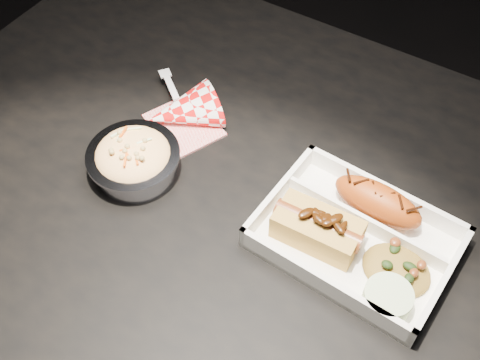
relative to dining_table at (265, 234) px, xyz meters
name	(u,v)px	position (x,y,z in m)	size (l,w,h in m)	color
dining_table	(265,234)	(0.00, 0.00, 0.00)	(1.20, 0.80, 0.75)	black
food_tray	(355,239)	(0.14, 0.00, 0.10)	(0.26, 0.19, 0.04)	white
fried_pastry	(378,202)	(0.14, 0.05, 0.12)	(0.13, 0.05, 0.05)	#9D3F0F
hotdog	(318,227)	(0.09, -0.03, 0.12)	(0.12, 0.06, 0.06)	#BA8E3F
fried_rice_mound	(398,265)	(0.20, -0.02, 0.11)	(0.09, 0.07, 0.03)	olive
cupcake_liner	(387,299)	(0.21, -0.07, 0.11)	(0.06, 0.06, 0.03)	beige
foil_coleslaw_cup	(134,158)	(-0.19, -0.06, 0.12)	(0.13, 0.13, 0.07)	silver
napkin_fork	(182,112)	(-0.19, 0.06, 0.11)	(0.16, 0.15, 0.10)	red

